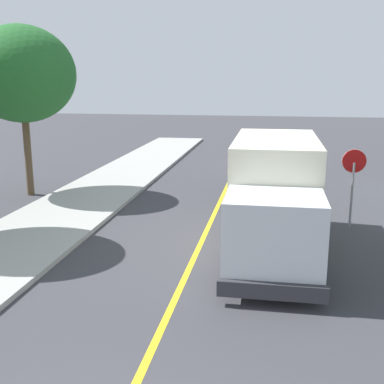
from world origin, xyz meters
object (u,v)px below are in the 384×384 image
box_truck (275,191)px  stop_sign (353,173)px  parked_car_near (274,178)px  parked_car_mid (269,153)px  street_tree_down_block (22,74)px

box_truck → stop_sign: (2.56, 2.68, 0.09)m
parked_car_near → parked_car_mid: same height
parked_car_near → stop_sign: 4.85m
stop_sign → box_truck: bearing=-133.6°
parked_car_near → box_truck: bearing=-89.9°
parked_car_mid → street_tree_down_block: 13.87m
parked_car_mid → street_tree_down_block: size_ratio=0.64×
box_truck → stop_sign: box_truck is taller
parked_car_mid → box_truck: bearing=-88.5°
box_truck → parked_car_mid: (-0.36, 13.78, -0.97)m
parked_car_near → street_tree_down_block: size_ratio=0.63×
box_truck → parked_car_near: box_truck is taller
parked_car_near → parked_car_mid: 7.12m
street_tree_down_block → parked_car_near: bearing=8.4°
parked_car_near → stop_sign: size_ratio=1.67×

